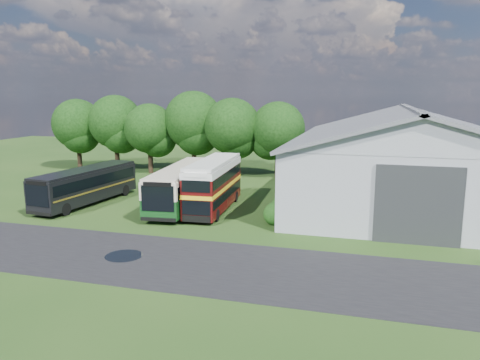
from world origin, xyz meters
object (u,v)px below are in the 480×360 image
(storage_shed, at_px, (407,155))
(bus_maroon_double, at_px, (214,185))
(bus_dark_single, at_px, (86,185))
(bus_green_single, at_px, (183,186))

(storage_shed, distance_m, bus_maroon_double, 16.80)
(bus_dark_single, bearing_deg, bus_green_single, 14.99)
(storage_shed, bearing_deg, bus_green_single, -159.35)
(bus_green_single, xyz_separation_m, bus_maroon_double, (2.91, -0.50, 0.27))
(bus_maroon_double, bearing_deg, bus_dark_single, -179.42)
(bus_green_single, height_order, bus_maroon_double, bus_maroon_double)
(bus_dark_single, bearing_deg, storage_shed, 22.91)
(storage_shed, bearing_deg, bus_dark_single, -162.82)
(bus_maroon_double, relative_size, bus_dark_single, 0.86)
(storage_shed, distance_m, bus_green_single, 19.29)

